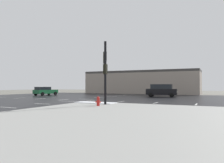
% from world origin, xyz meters
% --- Properties ---
extents(ground_plane, '(120.00, 120.00, 0.00)m').
position_xyz_m(ground_plane, '(0.00, 0.00, 0.00)').
color(ground_plane, slate).
extents(road_asphalt, '(44.00, 44.00, 0.02)m').
position_xyz_m(road_asphalt, '(0.00, 0.00, 0.01)').
color(road_asphalt, black).
rests_on(road_asphalt, ground_plane).
extents(sidewalk_corner, '(18.00, 18.00, 0.14)m').
position_xyz_m(sidewalk_corner, '(12.00, -12.00, 0.07)').
color(sidewalk_corner, '#9E9E99').
rests_on(sidewalk_corner, ground_plane).
extents(snow_strip_curbside, '(4.00, 1.60, 0.06)m').
position_xyz_m(snow_strip_curbside, '(5.00, -4.00, 0.17)').
color(snow_strip_curbside, white).
rests_on(snow_strip_curbside, sidewalk_corner).
extents(lane_markings, '(36.15, 36.15, 0.01)m').
position_xyz_m(lane_markings, '(1.20, -1.38, 0.02)').
color(lane_markings, silver).
rests_on(lane_markings, road_asphalt).
extents(traffic_signal_mast, '(2.94, 5.37, 5.74)m').
position_xyz_m(traffic_signal_mast, '(5.87, -3.63, 4.03)').
color(traffic_signal_mast, black).
rests_on(traffic_signal_mast, sidewalk_corner).
extents(fire_hydrant, '(0.48, 0.26, 0.79)m').
position_xyz_m(fire_hydrant, '(6.76, -6.61, 0.54)').
color(fire_hydrant, red).
rests_on(fire_hydrant, sidewalk_corner).
extents(strip_building_background, '(25.52, 8.00, 5.16)m').
position_xyz_m(strip_building_background, '(0.33, 25.50, 2.58)').
color(strip_building_background, gray).
rests_on(strip_building_background, ground_plane).
extents(suv_black, '(4.97, 2.55, 2.03)m').
position_xyz_m(suv_black, '(7.88, 12.42, 1.09)').
color(suv_black, black).
rests_on(suv_black, road_asphalt).
extents(sedan_green, '(2.42, 4.68, 1.58)m').
position_xyz_m(sedan_green, '(-12.83, 8.28, 0.85)').
color(sedan_green, '#195933').
rests_on(sedan_green, road_asphalt).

